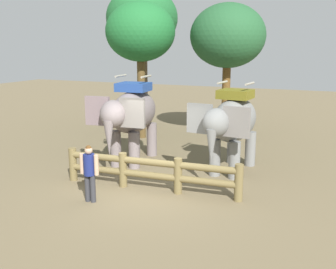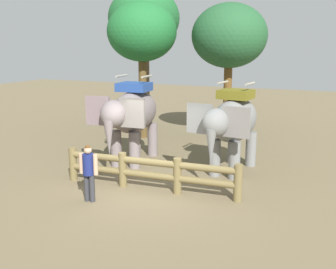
{
  "view_description": "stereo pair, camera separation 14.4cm",
  "coord_description": "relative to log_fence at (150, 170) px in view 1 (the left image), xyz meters",
  "views": [
    {
      "loc": [
        4.91,
        -9.88,
        4.18
      ],
      "look_at": [
        0.0,
        1.51,
        1.4
      ],
      "focal_mm": 42.62,
      "sensor_mm": 36.0,
      "label": 1
    },
    {
      "loc": [
        5.04,
        -9.82,
        4.18
      ],
      "look_at": [
        0.0,
        1.51,
        1.4
      ],
      "focal_mm": 42.62,
      "sensor_mm": 36.0,
      "label": 2
    }
  ],
  "objects": [
    {
      "name": "ground_plane",
      "position": [
        -0.0,
        -0.16,
        -0.6
      ],
      "size": [
        60.0,
        60.0,
        0.0
      ],
      "primitive_type": "plane",
      "color": "brown"
    },
    {
      "name": "elephant_near_left",
      "position": [
        -1.84,
        2.32,
        1.17
      ],
      "size": [
        2.09,
        3.69,
        3.15
      ],
      "color": "slate",
      "rests_on": "ground"
    },
    {
      "name": "tourist_woman_in_black",
      "position": [
        -1.09,
        -1.46,
        0.31
      ],
      "size": [
        0.56,
        0.32,
        1.59
      ],
      "color": "#313238",
      "rests_on": "ground"
    },
    {
      "name": "log_fence",
      "position": [
        0.0,
        0.0,
        0.0
      ],
      "size": [
        5.45,
        0.59,
        1.05
      ],
      "color": "brown",
      "rests_on": "ground"
    },
    {
      "name": "elephant_center",
      "position": [
        1.75,
        2.61,
        1.09
      ],
      "size": [
        2.0,
        3.54,
        3.01
      ],
      "color": "slate",
      "rests_on": "ground"
    },
    {
      "name": "tree_back_center",
      "position": [
        -3.35,
        6.06,
        4.11
      ],
      "size": [
        3.07,
        3.07,
        6.07
      ],
      "color": "brown",
      "rests_on": "ground"
    },
    {
      "name": "tree_far_right",
      "position": [
        0.21,
        7.45,
        3.95
      ],
      "size": [
        3.3,
        3.3,
        5.99
      ],
      "color": "brown",
      "rests_on": "ground"
    },
    {
      "name": "tree_far_left",
      "position": [
        -4.46,
        8.4,
        4.81
      ],
      "size": [
        3.57,
        3.57,
        7.02
      ],
      "color": "brown",
      "rests_on": "ground"
    }
  ]
}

